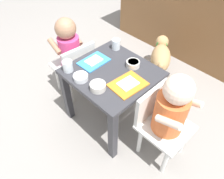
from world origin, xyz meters
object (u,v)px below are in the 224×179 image
Objects in this scene: seated_child_right at (169,110)px; food_tray_right at (128,84)px; cereal_bowl_left_side at (133,64)px; veggie_bowl_far at (81,77)px; food_tray_left at (94,61)px; water_cup_right at (116,45)px; water_cup_left at (68,67)px; seated_child_left at (70,50)px; dining_table at (112,82)px; cereal_bowl_right_side at (98,86)px; dog at (161,57)px.

seated_child_right reaches higher than food_tray_right.
cereal_bowl_left_side is 0.97× the size of veggie_bowl_far.
food_tray_left is 0.22m from water_cup_right.
water_cup_left is at bearing -160.97° from seated_child_right.
food_tray_right is (0.31, 0.00, 0.00)m from food_tray_left.
food_tray_left is at bearing 74.75° from water_cup_left.
seated_child_left reaches higher than veggie_bowl_far.
veggie_bowl_far is (-0.14, -0.32, -0.00)m from cereal_bowl_left_side.
dining_table is 0.18m from food_tray_left.
seated_child_right is at bearing 27.48° from cereal_bowl_right_side.
water_cup_left is 0.41m from cereal_bowl_left_side.
dining_table is at bearing 2.45° from seated_child_left.
seated_child_left is at bearing 154.01° from veggie_bowl_far.
dog is 0.90m from water_cup_left.
food_tray_left is 0.31m from food_tray_right.
food_tray_left is 0.26m from cereal_bowl_left_side.
seated_child_right is at bearing 3.41° from dining_table.
cereal_bowl_left_side is (0.12, -0.52, 0.27)m from dog.
food_tray_left is (0.27, -0.00, 0.05)m from seated_child_left.
dog is at bearing 80.53° from water_cup_left.
veggie_bowl_far is at bearing 2.13° from water_cup_left.
water_cup_left is at bearing -136.43° from dining_table.
veggie_bowl_far is at bearing -112.83° from cereal_bowl_left_side.
cereal_bowl_left_side is at bearing 67.43° from dining_table.
seated_child_left is (-0.42, -0.02, 0.05)m from dining_table.
cereal_bowl_right_side is at bearing -71.63° from dining_table.
food_tray_right is 0.29m from veggie_bowl_far.
seated_child_left is 0.51m from cereal_bowl_left_side.
dog is at bearing 95.21° from dining_table.
dog is at bearing 102.52° from cereal_bowl_left_side.
food_tray_left is at bearing -97.95° from dog.
veggie_bowl_far reaches higher than dining_table.
seated_child_right is 0.62m from water_cup_right.
water_cup_left is at bearing -154.06° from food_tray_right.
seated_child_right is 0.42m from cereal_bowl_right_side.
food_tray_right is 2.34× the size of cereal_bowl_right_side.
cereal_bowl_left_side is (-0.10, 0.15, 0.01)m from food_tray_right.
water_cup_right is at bearing 129.46° from dining_table.
veggie_bowl_far reaches higher than dog.
veggie_bowl_far is (-0.02, -0.84, 0.27)m from dog.
dog is at bearing 61.54° from seated_child_left.
cereal_bowl_left_side is (0.21, 0.15, 0.01)m from food_tray_left.
seated_child_left is 7.17× the size of cereal_bowl_right_side.
food_tray_left reaches higher than dining_table.
dining_table is 0.68m from dog.
dining_table is 0.79× the size of seated_child_left.
veggie_bowl_far is at bearing -66.06° from food_tray_left.
dog is 4.54× the size of cereal_bowl_left_side.
seated_child_right reaches higher than cereal_bowl_left_side.
cereal_bowl_right_side is 1.03× the size of veggie_bowl_far.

